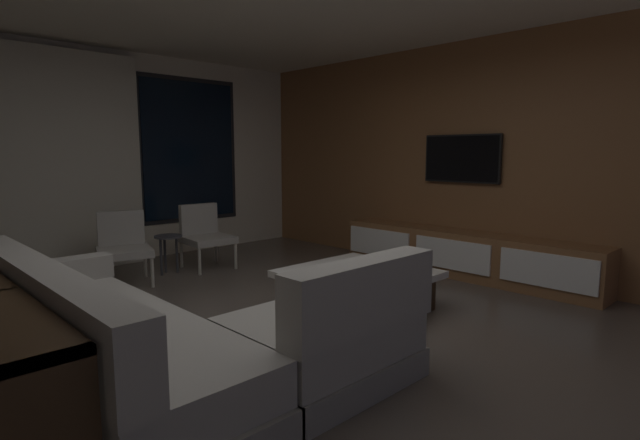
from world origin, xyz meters
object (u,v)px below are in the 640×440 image
(sectional_couch, at_px, (166,341))
(accent_chair_near_window, at_px, (204,233))
(accent_chair_by_curtain, at_px, (123,244))
(media_console, at_px, (465,255))
(side_stool, at_px, (168,242))
(coffee_table, at_px, (358,289))
(mounted_tv, at_px, (462,159))
(book_stack_on_coffee_table, at_px, (358,268))

(sectional_couch, height_order, accent_chair_near_window, sectional_couch)
(accent_chair_near_window, relative_size, accent_chair_by_curtain, 1.00)
(media_console, bearing_deg, side_stool, 133.37)
(accent_chair_near_window, bearing_deg, coffee_table, -87.59)
(accent_chair_by_curtain, xyz_separation_m, side_stool, (0.54, 0.04, -0.06))
(accent_chair_near_window, relative_size, media_console, 0.25)
(mounted_tv, bearing_deg, side_stool, 137.83)
(coffee_table, bearing_deg, side_stool, 103.80)
(sectional_couch, relative_size, media_console, 0.81)
(coffee_table, xyz_separation_m, mounted_tv, (1.95, 0.13, 1.16))
(sectional_couch, distance_m, media_console, 3.74)
(accent_chair_near_window, distance_m, accent_chair_by_curtain, 1.04)
(book_stack_on_coffee_table, bearing_deg, side_stool, 103.21)
(accent_chair_by_curtain, height_order, mounted_tv, mounted_tv)
(book_stack_on_coffee_table, bearing_deg, sectional_couch, -174.91)
(accent_chair_near_window, xyz_separation_m, side_stool, (-0.50, -0.01, -0.06))
(accent_chair_near_window, distance_m, side_stool, 0.50)
(accent_chair_near_window, relative_size, mounted_tv, 0.81)
(media_console, bearing_deg, sectional_couch, -178.22)
(side_stool, bearing_deg, accent_chair_by_curtain, -175.80)
(accent_chair_near_window, xyz_separation_m, accent_chair_by_curtain, (-1.04, -0.05, 0.00))
(sectional_couch, relative_size, side_stool, 5.43)
(accent_chair_by_curtain, xyz_separation_m, mounted_tv, (3.09, -2.27, 0.92))
(coffee_table, xyz_separation_m, media_console, (1.77, -0.07, 0.06))
(sectional_couch, height_order, accent_chair_by_curtain, sectional_couch)
(side_stool, xyz_separation_m, mounted_tv, (2.55, -2.31, 0.98))
(mounted_tv, bearing_deg, book_stack_on_coffee_table, -175.89)
(coffee_table, height_order, accent_chair_near_window, accent_chair_near_window)
(book_stack_on_coffee_table, xyz_separation_m, side_stool, (-0.58, 2.45, -0.02))
(accent_chair_by_curtain, bearing_deg, coffee_table, -64.54)
(sectional_couch, xyz_separation_m, accent_chair_near_window, (1.86, 2.64, 0.14))
(book_stack_on_coffee_table, xyz_separation_m, accent_chair_by_curtain, (-1.12, 2.41, 0.04))
(mounted_tv, bearing_deg, sectional_couch, -175.41)
(accent_chair_near_window, relative_size, side_stool, 1.70)
(sectional_couch, height_order, side_stool, sectional_couch)
(book_stack_on_coffee_table, xyz_separation_m, accent_chair_near_window, (-0.08, 2.46, 0.04))
(accent_chair_near_window, bearing_deg, mounted_tv, -48.48)
(side_stool, bearing_deg, mounted_tv, -42.17)
(sectional_couch, distance_m, book_stack_on_coffee_table, 1.95)
(book_stack_on_coffee_table, xyz_separation_m, mounted_tv, (1.98, 0.14, 0.95))
(side_stool, height_order, media_console, media_console)
(book_stack_on_coffee_table, bearing_deg, media_console, -1.80)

